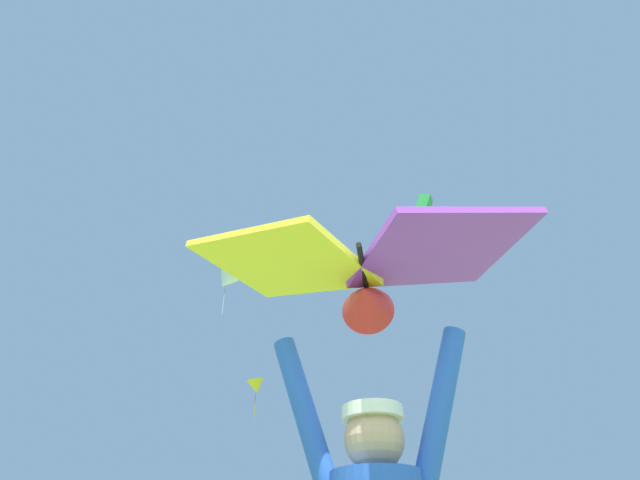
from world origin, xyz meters
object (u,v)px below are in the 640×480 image
Objects in this scene: distant_kite_white_low_left at (226,281)px; distant_kite_green_mid_right at (424,204)px; held_stunt_kite at (363,270)px; distant_kite_yellow_far_center at (256,387)px.

distant_kite_green_mid_right reaches higher than distant_kite_white_low_left.
distant_kite_white_low_left is 9.72m from distant_kite_green_mid_right.
distant_kite_yellow_far_center is (-0.45, 32.01, 10.17)m from held_stunt_kite.
distant_kite_yellow_far_center is 2.60× the size of distant_kite_green_mid_right.
held_stunt_kite is 1.52× the size of distant_kite_green_mid_right.
held_stunt_kite is at bearing -112.61° from distant_kite_green_mid_right.
distant_kite_yellow_far_center reaches higher than distant_kite_white_low_left.
held_stunt_kite is at bearing -83.37° from distant_kite_white_low_left.
distant_kite_green_mid_right is (8.80, -1.67, 3.79)m from distant_kite_white_low_left.
distant_kite_white_low_left is 2.15× the size of distant_kite_green_mid_right.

